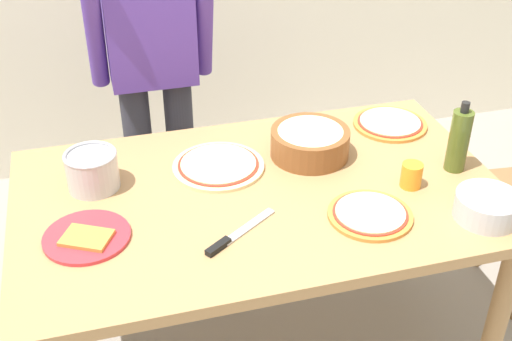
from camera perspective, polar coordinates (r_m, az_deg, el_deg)
The scene contains 12 objects.
dining_table at distance 2.21m, azimuth 0.34°, elevation -3.75°, with size 1.60×0.96×0.76m.
person_cook at distance 2.69m, azimuth -8.98°, elevation 9.47°, with size 0.49×0.25×1.62m.
pizza_raw_on_board at distance 2.28m, azimuth -3.28°, elevation 0.44°, with size 0.32×0.32×0.02m.
pizza_cooked_on_tray at distance 2.59m, azimuth 11.55°, elevation 4.03°, with size 0.28×0.28×0.02m.
pizza_second_cooked at distance 2.07m, azimuth 9.88°, elevation -3.76°, with size 0.27×0.27×0.02m.
plate_with_slice at distance 2.02m, azimuth -14.48°, elevation -5.61°, with size 0.26×0.26×0.02m.
popcorn_bowl at distance 2.33m, azimuth 4.71°, elevation 2.65°, with size 0.28×0.28×0.11m.
mixing_bowl_steel at distance 2.14m, azimuth 19.43°, elevation -2.98°, with size 0.20×0.20×0.08m.
olive_oil_bottle at distance 2.32m, azimuth 17.20°, elevation 2.53°, with size 0.07×0.07×0.26m.
steel_pot at distance 2.21m, azimuth -14.03°, elevation 0.05°, with size 0.17×0.17×0.13m.
cup_orange at distance 2.22m, azimuth 13.34°, elevation -0.40°, with size 0.07×0.07×0.09m, color orange.
chef_knife at distance 1.96m, azimuth -2.02°, elevation -5.78°, with size 0.25×0.18×0.02m.
Camera 1 is at (-0.48, -1.71, 1.99)m, focal length 46.08 mm.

